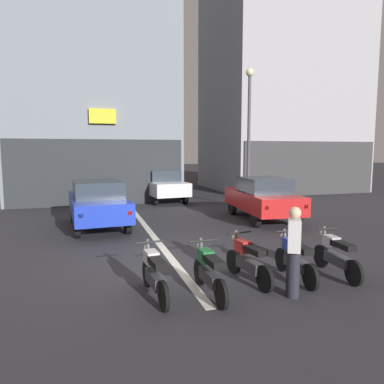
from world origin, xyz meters
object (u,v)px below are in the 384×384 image
car_blue_crossing_near (98,202)px  car_white_down_street (162,184)px  car_red_parked_kerbside (263,197)px  person_by_motorcycles (294,251)px  street_lamp (249,124)px  motorcycle_red_row_centre (248,260)px  motorcycle_white_row_leftmost (154,273)px  motorcycle_blue_row_right_mid (295,258)px  motorcycle_silver_row_rightmost (336,255)px  motorcycle_green_row_left_mid (209,272)px

car_blue_crossing_near → car_white_down_street: same height
car_red_parked_kerbside → person_by_motorcycles: bearing=-113.3°
street_lamp → motorcycle_red_row_centre: bearing=-115.3°
car_white_down_street → motorcycle_white_row_leftmost: (-2.71, -12.29, -0.43)m
car_red_parked_kerbside → street_lamp: size_ratio=0.67×
car_white_down_street → motorcycle_blue_row_right_mid: car_white_down_street is taller
street_lamp → motorcycle_silver_row_rightmost: size_ratio=3.77×
motorcycle_white_row_leftmost → person_by_motorcycles: size_ratio=1.00×
motorcycle_silver_row_rightmost → motorcycle_red_row_centre: bearing=174.2°
car_blue_crossing_near → car_red_parked_kerbside: bearing=-2.9°
motorcycle_red_row_centre → motorcycle_blue_row_right_mid: (0.98, -0.17, 0.00)m
motorcycle_silver_row_rightmost → person_by_motorcycles: bearing=-154.4°
car_white_down_street → person_by_motorcycles: size_ratio=2.54×
motorcycle_white_row_leftmost → motorcycle_silver_row_rightmost: same height
car_white_down_street → street_lamp: bearing=-46.6°
motorcycle_silver_row_rightmost → person_by_motorcycles: (-1.50, -0.72, 0.40)m
car_red_parked_kerbside → motorcycle_white_row_leftmost: bearing=-131.3°
motorcycle_green_row_left_mid → motorcycle_red_row_centre: 1.07m
motorcycle_blue_row_right_mid → car_blue_crossing_near: bearing=120.4°
motorcycle_white_row_leftmost → motorcycle_red_row_centre: (1.96, 0.24, 0.00)m
motorcycle_red_row_centre → person_by_motorcycles: (0.46, -0.92, 0.40)m
motorcycle_white_row_leftmost → street_lamp: bearing=55.7°
motorcycle_white_row_leftmost → car_white_down_street: bearing=77.6°
street_lamp → car_blue_crossing_near: bearing=-160.4°
car_white_down_street → car_blue_crossing_near: bearing=-120.6°
motorcycle_red_row_centre → person_by_motorcycles: 1.10m
car_blue_crossing_near → motorcycle_silver_row_rightmost: bearing=-53.5°
car_blue_crossing_near → motorcycle_red_row_centre: size_ratio=2.54×
car_red_parked_kerbside → motorcycle_silver_row_rightmost: size_ratio=2.53×
car_red_parked_kerbside → motorcycle_white_row_leftmost: size_ratio=2.53×
car_blue_crossing_near → car_red_parked_kerbside: same height
car_red_parked_kerbside → motorcycle_silver_row_rightmost: (-1.42, -6.05, -0.43)m
car_blue_crossing_near → person_by_motorcycles: 7.77m
motorcycle_red_row_centre → motorcycle_blue_row_right_mid: 1.00m
car_white_down_street → motorcycle_green_row_left_mid: bearing=-97.9°
car_blue_crossing_near → motorcycle_white_row_leftmost: bearing=-83.1°
street_lamp → motorcycle_red_row_centre: size_ratio=3.78×
car_red_parked_kerbside → motorcycle_green_row_left_mid: size_ratio=2.53×
motorcycle_blue_row_right_mid → car_white_down_street: bearing=91.1°
motorcycle_white_row_leftmost → car_blue_crossing_near: bearing=96.9°
car_blue_crossing_near → motorcycle_white_row_leftmost: 6.46m
car_blue_crossing_near → car_red_parked_kerbside: (6.12, -0.31, 0.00)m
car_red_parked_kerbside → motorcycle_green_row_left_mid: 7.67m
motorcycle_white_row_leftmost → person_by_motorcycles: 2.55m
car_blue_crossing_near → person_by_motorcycles: person_by_motorcycles is taller
motorcycle_white_row_leftmost → motorcycle_blue_row_right_mid: size_ratio=1.00×
motorcycle_white_row_leftmost → motorcycle_blue_row_right_mid: (2.95, 0.07, 0.00)m
person_by_motorcycles → motorcycle_red_row_centre: bearing=116.7°
motorcycle_green_row_left_mid → car_white_down_street: bearing=82.1°
car_blue_crossing_near → motorcycle_blue_row_right_mid: (3.72, -6.33, -0.43)m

